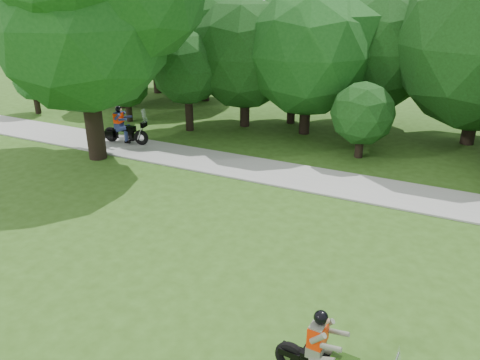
% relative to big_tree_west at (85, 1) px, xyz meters
% --- Properties ---
extents(ground, '(100.00, 100.00, 0.00)m').
position_rel_big_tree_west_xyz_m(ground, '(10.54, -6.85, -5.76)').
color(ground, '#2F5017').
rests_on(ground, ground).
extents(walkway, '(60.00, 2.20, 0.06)m').
position_rel_big_tree_west_xyz_m(walkway, '(10.54, 1.15, -5.73)').
color(walkway, '#9E9E99').
rests_on(walkway, ground).
extents(big_tree_west, '(8.64, 6.56, 9.96)m').
position_rel_big_tree_west_xyz_m(big_tree_west, '(0.00, 0.00, 0.00)').
color(big_tree_west, black).
rests_on(big_tree_west, ground).
extents(chopper_motorcycle, '(2.09, 0.58, 1.49)m').
position_rel_big_tree_west_xyz_m(chopper_motorcycle, '(11.21, -7.40, -5.21)').
color(chopper_motorcycle, black).
rests_on(chopper_motorcycle, ground).
extents(touring_motorcycle, '(2.09, 0.79, 1.59)m').
position_rel_big_tree_west_xyz_m(touring_motorcycle, '(-0.11, 1.42, -5.12)').
color(touring_motorcycle, black).
rests_on(touring_motorcycle, walkway).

